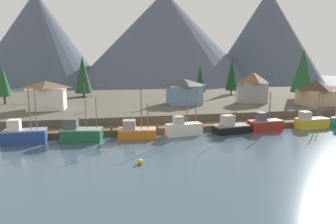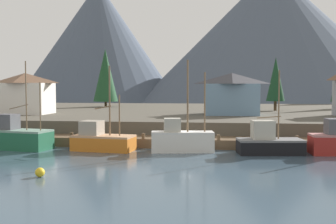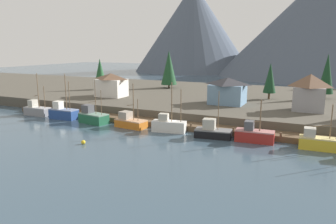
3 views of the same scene
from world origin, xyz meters
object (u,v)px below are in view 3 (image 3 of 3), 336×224
Objects in this scene: fishing_boat_black at (212,131)px; fishing_boat_grey at (37,110)px; fishing_boat_orange at (130,122)px; conifer_near_right at (327,74)px; house_blue at (228,91)px; fishing_boat_red at (254,135)px; fishing_boat_green at (93,117)px; conifer_mid_left at (169,68)px; conifer_mid_right at (270,78)px; channel_buoy at (83,142)px; house_grey at (309,92)px; fishing_boat_blue at (63,113)px; fishing_boat_white at (169,125)px; house_white at (111,85)px; fishing_boat_yellow at (319,142)px; conifer_back_left at (100,71)px.

fishing_boat_grey is at bearing 171.49° from fishing_boat_black.
conifer_near_right reaches higher than fishing_boat_orange.
fishing_boat_orange is 52.35m from conifer_near_right.
fishing_boat_black is at bearing 7.15° from fishing_boat_orange.
fishing_boat_black is at bearing -81.43° from house_blue.
fishing_boat_red is at bearing -63.19° from house_blue.
conifer_mid_left is (-2.46, 42.03, 7.75)m from fishing_boat_green.
fishing_boat_grey is 56.89m from conifer_mid_right.
fishing_boat_grey is at bearing -173.74° from fishing_boat_orange.
channel_buoy is at bearing -79.08° from conifer_mid_left.
house_blue is (22.71, 20.68, 4.33)m from fishing_boat_green.
house_grey is 15.96m from conifer_mid_right.
fishing_boat_blue is at bearing 171.58° from fishing_boat_black.
conifer_near_right reaches higher than fishing_boat_white.
conifer_near_right is at bearing 30.97° from fishing_boat_grey.
fishing_boat_orange is 0.94× the size of fishing_boat_white.
fishing_boat_green is 1.13× the size of fishing_boat_black.
fishing_boat_grey reaches higher than house_blue.
fishing_boat_red is at bearing -1.76° from fishing_boat_grey.
fishing_boat_green is 20.85m from house_white.
conifer_near_right reaches higher than fishing_boat_black.
fishing_boat_grey is at bearing -161.80° from house_grey.
conifer_near_right is 14.63m from conifer_mid_right.
fishing_boat_yellow is 0.88× the size of house_blue.
fishing_boat_orange is at bearing -74.79° from conifer_mid_left.
fishing_boat_blue is 1.14× the size of fishing_boat_orange.
fishing_boat_green is 32.87m from fishing_boat_red.
fishing_boat_white is 30.27m from house_grey.
conifer_back_left is (-20.10, 29.43, 6.93)m from fishing_boat_green.
fishing_boat_blue is 37.44m from house_blue.
fishing_boat_black is 32.88m from conifer_mid_right.
house_white is (-8.36, 18.59, 4.36)m from fishing_boat_green.
fishing_boat_orange is at bearing -46.83° from house_white.
fishing_boat_yellow is at bearing 8.28° from fishing_boat_orange.
house_grey is at bearing -4.20° from house_blue.
house_grey is (56.84, 18.69, 5.19)m from fishing_boat_grey.
conifer_near_right is 1.20× the size of conifer_back_left.
fishing_boat_blue is 17.48m from fishing_boat_orange.
fishing_boat_orange is at bearing 172.14° from fishing_boat_white.
channel_buoy is at bearing -133.67° from fishing_boat_white.
fishing_boat_orange is (25.58, -0.52, -0.12)m from fishing_boat_grey.
fishing_boat_yellow is at bearing -5.72° from fishing_boat_black.
fishing_boat_orange is 41.81m from conifer_back_left.
conifer_back_left is at bearing 134.13° from fishing_boat_green.
conifer_mid_left reaches higher than fishing_boat_black.
conifer_mid_right reaches higher than fishing_boat_blue.
fishing_boat_orange is 1.11× the size of house_white.
fishing_boat_grey is at bearing 177.07° from fishing_boat_blue.
conifer_back_left is at bearing -171.44° from conifer_near_right.
fishing_boat_orange is 44.09m from conifer_mid_left.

